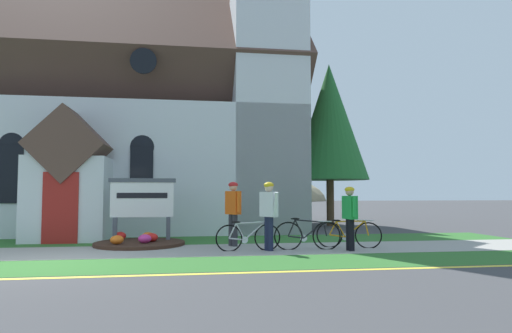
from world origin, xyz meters
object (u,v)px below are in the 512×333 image
at_px(church_sign, 142,200).
at_px(roadside_conifer, 329,122).
at_px(cyclist_in_white_jersey, 350,213).
at_px(bicycle_blue, 307,235).
at_px(bicycle_red, 248,237).
at_px(bicycle_orange, 349,234).
at_px(cyclist_in_green_jersey, 233,208).
at_px(cyclist_in_yellow_jersey, 269,210).

bearing_deg(church_sign, roadside_conifer, 38.06).
bearing_deg(cyclist_in_white_jersey, bicycle_blue, 158.78).
bearing_deg(bicycle_red, cyclist_in_white_jersey, -9.23).
bearing_deg(roadside_conifer, bicycle_orange, -104.69).
height_order(church_sign, cyclist_in_green_jersey, church_sign).
bearing_deg(cyclist_in_yellow_jersey, cyclist_in_white_jersey, -8.52).
bearing_deg(church_sign, cyclist_in_green_jersey, -22.92).
height_order(bicycle_blue, cyclist_in_green_jersey, cyclist_in_green_jersey).
bearing_deg(cyclist_in_white_jersey, roadside_conifer, 75.13).
xyz_separation_m(bicycle_orange, cyclist_in_white_jersey, (-0.20, -0.67, 0.59)).
bearing_deg(cyclist_in_green_jersey, bicycle_orange, -13.91).
bearing_deg(roadside_conifer, bicycle_blue, -111.98).
height_order(bicycle_blue, cyclist_in_yellow_jersey, cyclist_in_yellow_jersey).
bearing_deg(bicycle_red, bicycle_blue, -0.77).
xyz_separation_m(bicycle_blue, cyclist_in_white_jersey, (1.03, -0.40, 0.57)).
height_order(church_sign, roadside_conifer, roadside_conifer).
bearing_deg(cyclist_in_white_jersey, cyclist_in_yellow_jersey, 171.48).
relative_size(cyclist_in_white_jersey, roadside_conifer, 0.22).
bearing_deg(church_sign, bicycle_orange, -18.15).
distance_m(bicycle_orange, cyclist_in_white_jersey, 0.91).
bearing_deg(bicycle_orange, roadside_conifer, 75.31).
height_order(bicycle_orange, cyclist_in_yellow_jersey, cyclist_in_yellow_jersey).
height_order(bicycle_blue, roadside_conifer, roadside_conifer).
height_order(bicycle_red, roadside_conifer, roadside_conifer).
xyz_separation_m(bicycle_orange, roadside_conifer, (2.08, 7.93, 4.41)).
xyz_separation_m(cyclist_in_green_jersey, cyclist_in_white_jersey, (2.88, -1.43, -0.11)).
height_order(bicycle_red, cyclist_in_yellow_jersey, cyclist_in_yellow_jersey).
relative_size(church_sign, cyclist_in_green_jersey, 1.08).
xyz_separation_m(church_sign, roadside_conifer, (7.75, 6.07, 3.51)).
relative_size(bicycle_orange, bicycle_blue, 0.95).
distance_m(church_sign, bicycle_orange, 6.04).
height_order(church_sign, cyclist_in_white_jersey, church_sign).
xyz_separation_m(bicycle_red, bicycle_blue, (1.56, -0.02, 0.02)).
height_order(bicycle_blue, cyclist_in_white_jersey, cyclist_in_white_jersey).
distance_m(bicycle_orange, cyclist_in_yellow_jersey, 2.39).
bearing_deg(cyclist_in_green_jersey, bicycle_blue, -29.08).
xyz_separation_m(church_sign, cyclist_in_yellow_jersey, (3.41, -2.21, -0.22)).
bearing_deg(cyclist_in_yellow_jersey, bicycle_orange, 8.94).
bearing_deg(church_sign, cyclist_in_white_jersey, -24.77).
relative_size(bicycle_red, cyclist_in_yellow_jersey, 0.96).
relative_size(church_sign, bicycle_red, 1.14).
distance_m(bicycle_blue, cyclist_in_green_jersey, 2.22).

